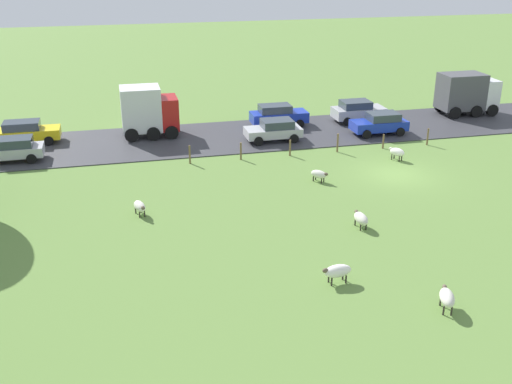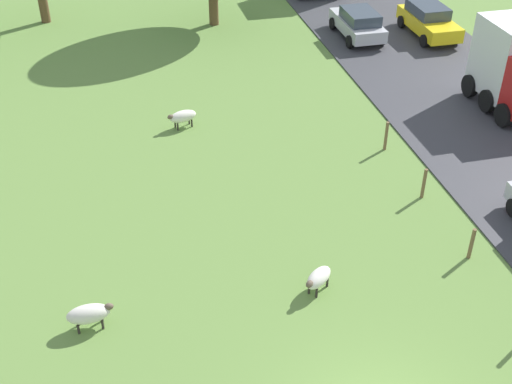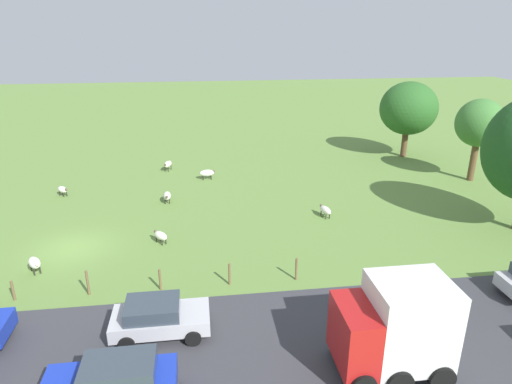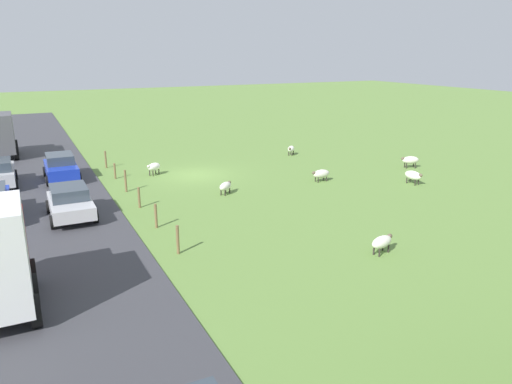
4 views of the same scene
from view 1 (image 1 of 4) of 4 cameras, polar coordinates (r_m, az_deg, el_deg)
The scene contains 22 objects.
ground_plane at distance 37.67m, azimuth 13.04°, elevation 1.60°, with size 160.00×160.00×0.00m, color olive.
road_strip at distance 46.29m, azimuth 7.70°, elevation 5.89°, with size 8.00×80.00×0.06m, color #38383D.
sheep_1 at distance 35.64m, azimuth 5.95°, elevation 1.68°, with size 1.09×1.01×0.71m.
sheep_2 at distance 24.32m, azimuth 17.53°, elevation -9.44°, with size 1.32×0.88×0.83m.
sheep_3 at distance 25.19m, azimuth 7.67°, elevation -7.39°, with size 0.63×1.30×0.82m.
sheep_4 at distance 31.60m, azimuth -10.89°, elevation -1.33°, with size 1.28×0.76×0.74m.
sheep_5 at distance 30.12m, azimuth 9.84°, elevation -2.46°, with size 1.27×0.57×0.76m.
sheep_6 at distance 40.10m, azimuth 13.13°, elevation 3.68°, with size 1.14×0.99×0.81m.
fence_post_0 at distance 43.74m, azimuth 15.86°, elevation 5.03°, with size 0.12×0.12×1.19m, color brown.
fence_post_1 at distance 42.28m, azimuth 11.89°, elevation 4.69°, with size 0.12×0.12×1.00m, color brown.
fence_post_2 at distance 40.97m, azimuth 7.69°, elevation 4.61°, with size 0.12×0.12×1.28m, color brown.
fence_post_3 at distance 39.96m, azimuth 3.22°, elevation 4.17°, with size 0.12×0.12×1.09m, color brown.
fence_post_4 at distance 39.16m, azimuth -1.44°, elevation 3.87°, with size 0.12×0.12×1.14m, color brown.
fence_post_5 at distance 38.64m, azimuth -6.25°, elevation 3.52°, with size 0.12×0.12×1.19m, color brown.
truck_0 at distance 52.46m, azimuth 19.21°, elevation 8.82°, with size 2.61×4.62×3.33m.
truck_2 at distance 44.34m, azimuth -10.13°, elevation 7.53°, with size 2.68×3.96×3.59m.
car_0 at distance 41.70m, azimuth -22.04°, elevation 3.76°, with size 1.96×4.09×1.51m.
car_2 at distance 48.34m, azimuth 9.57°, elevation 7.56°, with size 2.15×4.02×1.65m.
car_3 at distance 42.89m, azimuth 1.72°, elevation 5.88°, with size 2.09×3.92×1.49m.
car_4 at distance 45.31m, azimuth 11.59°, elevation 6.38°, with size 2.00×4.01×1.56m.
car_5 at distance 46.41m, azimuth 2.08°, elevation 7.25°, with size 1.96×4.30×1.65m.
car_6 at distance 45.16m, azimuth -20.82°, elevation 5.32°, with size 1.98×4.37×1.57m.
Camera 1 is at (-31.41, 16.29, 12.92)m, focal length 42.50 mm.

